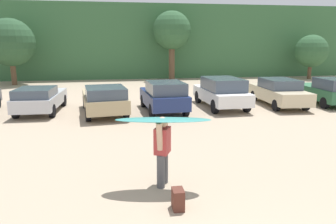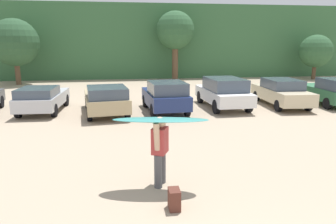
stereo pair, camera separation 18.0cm
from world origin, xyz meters
name	(u,v)px [view 1 (the left image)]	position (x,y,z in m)	size (l,w,h in m)	color
hillside_ridge	(133,42)	(0.00, 34.28, 3.58)	(108.00, 12.00, 7.16)	#38663D
tree_center	(10,43)	(-10.49, 25.54, 3.49)	(3.91, 3.91, 5.46)	brown
tree_center_left	(172,31)	(3.17, 26.74, 4.53)	(3.48, 3.48, 6.34)	brown
tree_far_right	(311,51)	(16.74, 25.85, 2.68)	(3.10, 3.10, 4.24)	brown
parked_car_silver	(40,98)	(-5.78, 13.93, 0.72)	(1.96, 4.27, 1.35)	silver
parked_car_tan	(104,99)	(-2.55, 13.03, 0.77)	(2.52, 4.73, 1.46)	tan
parked_car_navy	(164,96)	(0.43, 13.05, 0.83)	(2.13, 4.08, 1.60)	navy
parked_car_white	(222,92)	(3.69, 13.70, 0.87)	(2.07, 4.46, 1.64)	white
parked_car_champagne	(279,92)	(7.09, 13.83, 0.77)	(2.01, 4.73, 1.50)	beige
parked_car_forest_green	(327,91)	(9.94, 13.60, 0.80)	(1.95, 4.14, 1.57)	#2D6642
person_adult	(162,147)	(-0.82, 4.68, 0.99)	(0.47, 0.69, 1.75)	#4C4C51
surfboard_teal	(163,120)	(-0.82, 4.59, 1.70)	(2.35, 0.99, 0.10)	teal
backpack_dropped	(178,199)	(-0.66, 3.47, 0.22)	(0.24, 0.34, 0.45)	#592D23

